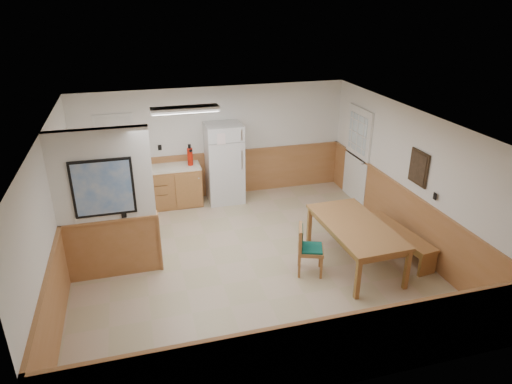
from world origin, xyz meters
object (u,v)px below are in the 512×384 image
object	(u,v)px
dining_table	(355,229)
fire_extinguisher	(190,156)
dining_chair	(306,246)
dining_bench	(399,236)
refrigerator	(224,163)
soap_bottle	(107,167)

from	to	relation	value
dining_table	fire_extinguisher	world-z (taller)	fire_extinguisher
dining_chair	fire_extinguisher	distance (m)	3.60
dining_chair	fire_extinguisher	world-z (taller)	fire_extinguisher
dining_table	dining_bench	distance (m)	0.99
dining_table	dining_bench	bearing A→B (deg)	3.90
refrigerator	dining_table	distance (m)	3.56
soap_bottle	dining_bench	bearing A→B (deg)	-32.68
dining_table	soap_bottle	world-z (taller)	soap_bottle
refrigerator	dining_bench	xyz separation A→B (m)	(2.51, -3.10, -0.54)
refrigerator	soap_bottle	bearing A→B (deg)	178.58
fire_extinguisher	dining_table	bearing A→B (deg)	-41.82
dining_chair	soap_bottle	size ratio (longest dim) A/B	3.78
dining_chair	fire_extinguisher	bearing A→B (deg)	133.50
refrigerator	fire_extinguisher	xyz separation A→B (m)	(-0.74, 0.04, 0.22)
dining_bench	soap_bottle	distance (m)	5.94
refrigerator	soap_bottle	xyz separation A→B (m)	(-2.46, 0.09, 0.13)
refrigerator	dining_chair	bearing A→B (deg)	-77.47
dining_table	dining_chair	distance (m)	0.92
refrigerator	dining_table	world-z (taller)	refrigerator
dining_bench	dining_chair	bearing A→B (deg)	176.88
dining_bench	refrigerator	bearing A→B (deg)	122.03
soap_bottle	dining_chair	bearing A→B (deg)	-46.59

